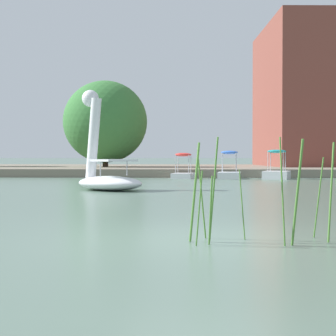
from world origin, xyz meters
TOP-DOWN VIEW (x-y plane):
  - ground_plane at (0.00, 0.00)m, footprint 699.43×699.43m
  - shore_bank_far at (0.00, 36.85)m, footprint 144.19×21.16m
  - swan_boat at (-3.49, 13.14)m, footprint 3.38×3.27m
  - pedal_boat_teal at (4.30, 24.80)m, footprint 1.83×2.39m
  - pedal_boat_blue at (1.66, 24.80)m, footprint 1.40×2.05m
  - pedal_boat_red at (-0.92, 25.08)m, footprint 1.38×1.92m
  - tree_willow_near_path at (-6.80, 34.28)m, footprint 8.51×8.50m
  - reed_clump_foreground at (1.18, -0.30)m, footprint 2.83×1.12m

SIDE VIEW (x-z plane):
  - ground_plane at x=0.00m, z-range 0.00..0.00m
  - shore_bank_far at x=0.00m, z-range 0.00..0.49m
  - pedal_boat_blue at x=1.66m, z-range -0.39..1.18m
  - pedal_boat_red at x=-0.92m, z-range -0.31..1.14m
  - pedal_boat_teal at x=4.30m, z-range -0.36..1.27m
  - reed_clump_foreground at x=1.18m, z-range -0.11..1.45m
  - swan_boat at x=-3.49m, z-range -1.11..2.69m
  - tree_willow_near_path at x=-6.80m, z-range 0.64..6.86m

